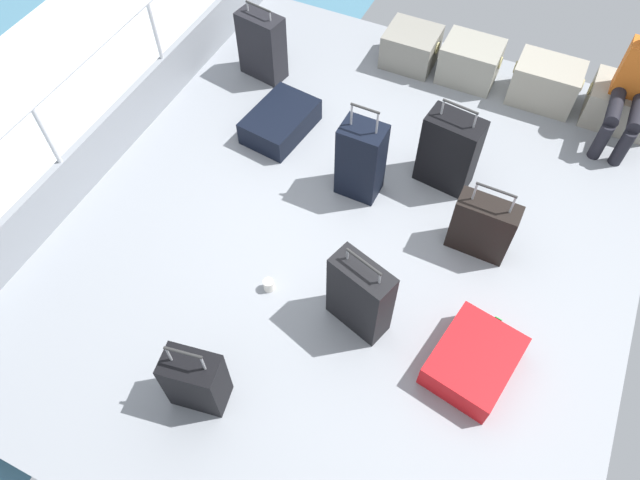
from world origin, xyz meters
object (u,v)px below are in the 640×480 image
cargo_crate_3 (622,104)px  suitcase_0 (449,151)px  suitcase_6 (280,122)px  cargo_crate_0 (411,47)px  suitcase_4 (360,296)px  passenger_seated (637,84)px  suitcase_1 (474,361)px  suitcase_5 (361,160)px  cargo_crate_1 (470,62)px  paper_cup (269,285)px  suitcase_7 (483,227)px  suitcase_2 (262,46)px  suitcase_3 (196,380)px  cargo_crate_2 (545,83)px

cargo_crate_3 → suitcase_0: (-1.21, -1.38, 0.16)m
cargo_crate_3 → suitcase_6: bearing=-151.9°
cargo_crate_0 → suitcase_4: (0.67, -2.88, 0.16)m
passenger_seated → suitcase_1: 2.83m
suitcase_4 → suitcase_5: 1.23m
cargo_crate_1 → suitcase_1: 3.05m
cargo_crate_3 → suitcase_6: cargo_crate_3 is taller
cargo_crate_0 → suitcase_0: bearing=-59.2°
suitcase_0 → suitcase_4: bearing=-94.8°
cargo_crate_0 → cargo_crate_1: 0.60m
passenger_seated → suitcase_0: size_ratio=1.28×
cargo_crate_1 → suitcase_0: (0.20, -1.35, 0.14)m
suitcase_6 → paper_cup: suitcase_6 is taller
cargo_crate_1 → suitcase_7: 2.02m
cargo_crate_3 → suitcase_5: (-1.81, -1.79, 0.17)m
suitcase_6 → paper_cup: 1.67m
suitcase_2 → suitcase_4: suitcase_4 is taller
cargo_crate_0 → cargo_crate_3: size_ratio=0.84×
suitcase_1 → cargo_crate_0: bearing=117.8°
suitcase_3 → cargo_crate_1: bearing=80.7°
suitcase_4 → paper_cup: bearing=-175.8°
cargo_crate_0 → suitcase_6: bearing=-116.7°
cargo_crate_1 → paper_cup: bearing=-101.9°
cargo_crate_2 → passenger_seated: bearing=-11.5°
suitcase_5 → suitcase_4: bearing=-67.2°
cargo_crate_0 → cargo_crate_1: (0.60, 0.01, 0.02)m
suitcase_5 → suitcase_6: bearing=160.0°
suitcase_1 → suitcase_5: suitcase_5 is taller
cargo_crate_2 → suitcase_1: size_ratio=0.88×
suitcase_2 → suitcase_0: bearing=-15.5°
cargo_crate_1 → suitcase_2: bearing=-156.6°
cargo_crate_0 → passenger_seated: (2.01, -0.14, 0.37)m
suitcase_0 → passenger_seated: bearing=44.9°
passenger_seated → paper_cup: bearing=-126.1°
suitcase_0 → suitcase_5: (-0.60, -0.41, 0.01)m
suitcase_3 → suitcase_4: bearing=53.7°
cargo_crate_2 → suitcase_5: bearing=-122.6°
cargo_crate_1 → suitcase_3: 3.91m
cargo_crate_0 → paper_cup: size_ratio=5.34×
cargo_crate_3 → paper_cup: (-2.04, -2.97, -0.13)m
cargo_crate_2 → paper_cup: 3.23m
passenger_seated → suitcase_5: 2.43m
suitcase_1 → suitcase_4: 0.88m
suitcase_0 → suitcase_1: 1.72m
suitcase_0 → suitcase_3: size_ratio=1.19×
suitcase_5 → suitcase_6: suitcase_5 is taller
cargo_crate_1 → suitcase_4: (0.08, -2.89, 0.14)m
suitcase_4 → suitcase_1: bearing=-0.6°
cargo_crate_0 → suitcase_2: suitcase_2 is taller
cargo_crate_0 → paper_cup: (-0.03, -2.93, -0.13)m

